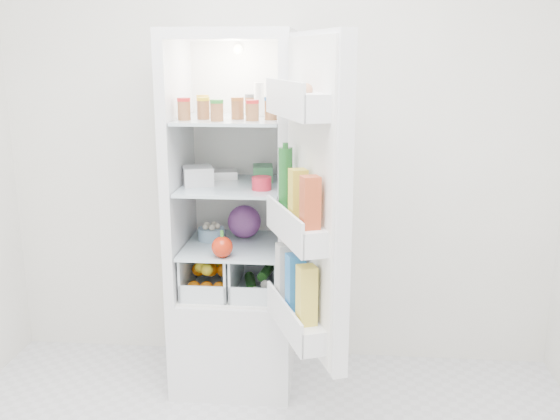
# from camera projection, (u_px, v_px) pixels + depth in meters

# --- Properties ---
(room_walls) EXTENTS (3.02, 3.02, 2.61)m
(room_walls) POSITION_uv_depth(u_px,v_px,m) (232.00, 88.00, 1.80)
(room_walls) COLOR silver
(room_walls) RESTS_ON ground
(refrigerator) EXTENTS (0.60, 0.60, 1.80)m
(refrigerator) POSITION_uv_depth(u_px,v_px,m) (236.00, 256.00, 3.25)
(refrigerator) COLOR silver
(refrigerator) RESTS_ON ground
(shelf_low) EXTENTS (0.49, 0.53, 0.01)m
(shelf_low) POSITION_uv_depth(u_px,v_px,m) (234.00, 245.00, 3.17)
(shelf_low) COLOR silver
(shelf_low) RESTS_ON refrigerator
(shelf_mid) EXTENTS (0.49, 0.53, 0.02)m
(shelf_mid) POSITION_uv_depth(u_px,v_px,m) (233.00, 186.00, 3.10)
(shelf_mid) COLOR silver
(shelf_mid) RESTS_ON refrigerator
(shelf_top) EXTENTS (0.49, 0.53, 0.02)m
(shelf_top) POSITION_uv_depth(u_px,v_px,m) (232.00, 119.00, 3.02)
(shelf_top) COLOR silver
(shelf_top) RESTS_ON refrigerator
(crisper_left) EXTENTS (0.23, 0.46, 0.22)m
(crisper_left) POSITION_uv_depth(u_px,v_px,m) (211.00, 269.00, 3.22)
(crisper_left) COLOR silver
(crisper_left) RESTS_ON refrigerator
(crisper_right) EXTENTS (0.23, 0.46, 0.22)m
(crisper_right) POSITION_uv_depth(u_px,v_px,m) (258.00, 270.00, 3.19)
(crisper_right) COLOR silver
(crisper_right) RESTS_ON refrigerator
(condiment_jars) EXTENTS (0.46, 0.34, 0.08)m
(condiment_jars) POSITION_uv_depth(u_px,v_px,m) (227.00, 110.00, 2.95)
(condiment_jars) COLOR #B21919
(condiment_jars) RESTS_ON shelf_top
(squeeze_bottle) EXTENTS (0.06, 0.06, 0.17)m
(squeeze_bottle) POSITION_uv_depth(u_px,v_px,m) (259.00, 100.00, 3.04)
(squeeze_bottle) COLOR white
(squeeze_bottle) RESTS_ON shelf_top
(tub_white) EXTENTS (0.18, 0.18, 0.09)m
(tub_white) POSITION_uv_depth(u_px,v_px,m) (198.00, 176.00, 3.07)
(tub_white) COLOR silver
(tub_white) RESTS_ON shelf_mid
(tin_red) EXTENTS (0.12, 0.12, 0.06)m
(tin_red) POSITION_uv_depth(u_px,v_px,m) (262.00, 183.00, 2.97)
(tin_red) COLOR red
(tin_red) RESTS_ON shelf_mid
(foil_tray) EXTENTS (0.18, 0.15, 0.04)m
(foil_tray) POSITION_uv_depth(u_px,v_px,m) (222.00, 174.00, 3.25)
(foil_tray) COLOR silver
(foil_tray) RESTS_ON shelf_mid
(tub_green) EXTENTS (0.11, 0.15, 0.08)m
(tub_green) POSITION_uv_depth(u_px,v_px,m) (263.00, 173.00, 3.18)
(tub_green) COLOR #3C854E
(tub_green) RESTS_ON shelf_mid
(red_cabbage) EXTENTS (0.17, 0.17, 0.17)m
(red_cabbage) POSITION_uv_depth(u_px,v_px,m) (244.00, 222.00, 3.26)
(red_cabbage) COLOR #511D55
(red_cabbage) RESTS_ON shelf_low
(bell_pepper) EXTENTS (0.10, 0.10, 0.10)m
(bell_pepper) POSITION_uv_depth(u_px,v_px,m) (222.00, 247.00, 2.95)
(bell_pepper) COLOR red
(bell_pepper) RESTS_ON shelf_low
(mushroom_bowl) EXTENTS (0.18, 0.18, 0.06)m
(mushroom_bowl) POSITION_uv_depth(u_px,v_px,m) (211.00, 234.00, 3.24)
(mushroom_bowl) COLOR #80A4C0
(mushroom_bowl) RESTS_ON shelf_low
(citrus_pile) EXTENTS (0.20, 0.24, 0.16)m
(citrus_pile) POSITION_uv_depth(u_px,v_px,m) (209.00, 276.00, 3.17)
(citrus_pile) COLOR orange
(citrus_pile) RESTS_ON refrigerator
(veg_pile) EXTENTS (0.16, 0.30, 0.10)m
(veg_pile) POSITION_uv_depth(u_px,v_px,m) (259.00, 279.00, 3.20)
(veg_pile) COLOR #1E4E1A
(veg_pile) RESTS_ON refrigerator
(fridge_door) EXTENTS (0.36, 0.58, 1.30)m
(fridge_door) POSITION_uv_depth(u_px,v_px,m) (310.00, 206.00, 2.52)
(fridge_door) COLOR silver
(fridge_door) RESTS_ON refrigerator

